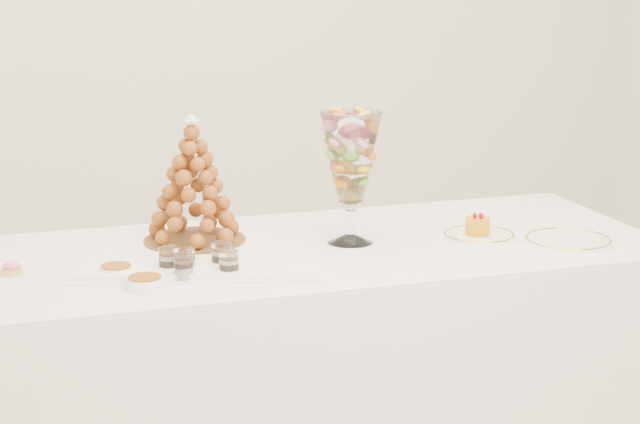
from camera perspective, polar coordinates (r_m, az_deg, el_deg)
name	(u,v)px	position (r m, az deg, el deg)	size (l,w,h in m)	color
buffet_table	(307,375)	(3.26, -0.71, -8.68)	(2.15, 0.96, 0.80)	white
lace_tray	(202,254)	(3.04, -6.31, -2.22)	(0.64, 0.48, 0.02)	white
macaron_vase	(351,159)	(3.13, 1.65, 2.86)	(0.18, 0.18, 0.39)	white
cake_plate	(479,235)	(3.27, 8.48, -1.25)	(0.22, 0.22, 0.01)	white
spare_plate	(568,241)	(3.26, 13.08, -1.49)	(0.26, 0.26, 0.01)	white
pink_tart	(12,269)	(2.98, -16.13, -2.93)	(0.06, 0.06, 0.04)	tan
verrine_a	(169,260)	(2.90, -8.06, -2.56)	(0.05, 0.05, 0.07)	white
verrine_b	(186,261)	(2.90, -7.16, -2.59)	(0.05, 0.05, 0.07)	white
verrine_c	(222,255)	(2.92, -5.27, -2.32)	(0.06, 0.06, 0.07)	white
verrine_d	(184,268)	(2.83, -7.29, -2.98)	(0.05, 0.05, 0.07)	white
verrine_e	(229,264)	(2.85, -4.88, -2.79)	(0.05, 0.05, 0.07)	white
ramekin_back	(116,272)	(2.90, -10.82, -3.14)	(0.09, 0.09, 0.03)	white
ramekin_front	(145,283)	(2.78, -9.32, -3.77)	(0.10, 0.10, 0.03)	white
croquembouche	(193,181)	(3.10, -6.79, 1.68)	(0.30, 0.30, 0.37)	brown
mousse_cake	(478,226)	(3.26, 8.40, -0.73)	(0.08, 0.08, 0.07)	orange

